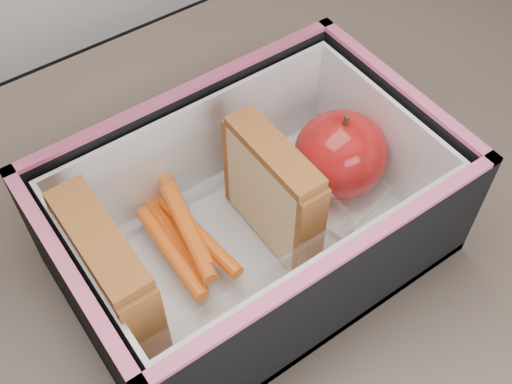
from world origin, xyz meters
The scene contains 8 objects.
kitchen_table centered at (0.00, 0.00, 0.66)m, with size 1.20×0.80×0.75m.
lunch_bag centered at (0.00, 0.01, 0.81)m, with size 0.29×0.28×0.27m.
plastic_tub centered at (-0.05, 0.01, 0.80)m, with size 0.18×0.13×0.07m, color white, non-canonical shape.
sandwich_left centered at (-0.12, 0.01, 0.82)m, with size 0.03×0.10×0.11m.
sandwich_right centered at (0.02, 0.01, 0.82)m, with size 0.02×0.09×0.10m.
carrot_sticks centered at (-0.05, 0.03, 0.78)m, with size 0.04×0.11×0.03m.
paper_napkin centered at (0.09, 0.01, 0.77)m, with size 0.08×0.08×0.01m, color white.
red_apple centered at (0.09, 0.01, 0.81)m, with size 0.09×0.09×0.08m.
Camera 1 is at (-0.16, -0.23, 1.20)m, focal length 45.00 mm.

